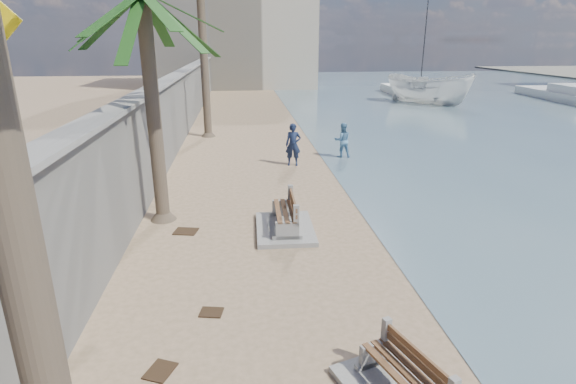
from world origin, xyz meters
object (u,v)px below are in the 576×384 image
boat_cruiser (429,88)px  yacht_far (404,92)px  person_b (342,138)px  bench_near (404,381)px  bench_far (285,217)px  person_a (293,142)px  yacht_near (565,96)px  sailboat_west (420,88)px

boat_cruiser → yacht_far: bearing=48.8°
person_b → boat_cruiser: boat_cruiser is taller
bench_near → boat_cruiser: size_ratio=0.68×
boat_cruiser → bench_near: bearing=-151.8°
person_b → yacht_far: size_ratio=0.21×
bench_far → person_a: bearing=81.5°
bench_far → yacht_near: (29.07, 27.50, -0.10)m
yacht_near → sailboat_west: size_ratio=1.20×
bench_near → yacht_near: size_ratio=0.20×
person_b → boat_cruiser: bearing=-123.7°
person_a → person_b: 2.78m
boat_cruiser → sailboat_west: (3.58, 10.69, -1.09)m
bench_far → boat_cruiser: size_ratio=0.69×
bench_near → bench_far: (-1.17, 6.79, 0.06)m
bench_far → person_b: size_ratio=1.35×
sailboat_west → boat_cruiser: bearing=-108.5°
person_a → sailboat_west: size_ratio=0.22×
sailboat_west → yacht_near: bearing=-43.6°
bench_near → sailboat_west: bearing=68.1°
sailboat_west → person_a: bearing=-120.7°
bench_near → person_b: size_ratio=1.33×
person_a → bench_near: bearing=-80.9°
person_b → yacht_near: (25.48, 19.03, -0.57)m
person_b → sailboat_west: (15.28, 28.73, -0.61)m
person_a → yacht_near: 34.54m
bench_far → yacht_near: yacht_near is taller
bench_far → yacht_far: size_ratio=0.28×
bench_near → person_a: person_a is taller
person_b → yacht_near: size_ratio=0.15×
boat_cruiser → person_b: bearing=-161.8°
person_a → yacht_near: size_ratio=0.18×
bench_near → sailboat_west: 47.42m
person_a → boat_cruiser: 23.91m
boat_cruiser → yacht_near: bearing=-34.7°
bench_near → yacht_far: 42.40m
boat_cruiser → yacht_far: (0.27, 6.58, -1.05)m
bench_far → sailboat_west: size_ratio=0.25×
person_b → yacht_far: person_b is taller
yacht_far → sailboat_west: size_ratio=0.89×
person_b → person_a: bearing=24.9°
bench_far → sailboat_west: (18.87, 37.20, -0.13)m
person_b → yacht_near: person_b is taller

